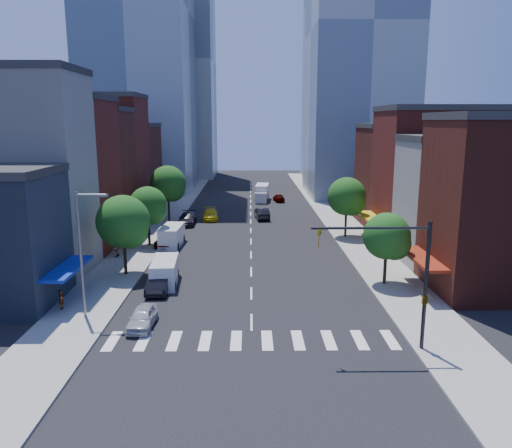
{
  "coord_description": "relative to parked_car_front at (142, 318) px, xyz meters",
  "views": [
    {
      "loc": [
        -0.07,
        -33.01,
        13.92
      ],
      "look_at": [
        0.44,
        10.03,
        5.0
      ],
      "focal_mm": 35.0,
      "sensor_mm": 36.0,
      "label": 1
    }
  ],
  "objects": [
    {
      "name": "bldg_left_5",
      "position": [
        -13.5,
        47.75,
        5.81
      ],
      "size": [
        12.0,
        10.0,
        13.0
      ],
      "primitive_type": "cube",
      "color": "#491A12",
      "rests_on": "ground"
    },
    {
      "name": "tower_ne",
      "position": [
        27.5,
        62.75,
        29.31
      ],
      "size": [
        18.0,
        20.0,
        60.0
      ],
      "primitive_type": "cube",
      "color": "#9EA5AD",
      "rests_on": "ground"
    },
    {
      "name": "parked_car_rear",
      "position": [
        -1.18,
        34.59,
        0.11
      ],
      "size": [
        2.27,
        5.53,
        1.6
      ],
      "primitive_type": "imported",
      "rotation": [
        0.0,
        0.0,
        -0.0
      ],
      "color": "black",
      "rests_on": "ground"
    },
    {
      "name": "tower_far_e",
      "position": [
        31.5,
        85.75,
        39.31
      ],
      "size": [
        22.0,
        22.0,
        80.0
      ],
      "primitive_type": "cube",
      "color": "#8C99A8",
      "rests_on": "ground"
    },
    {
      "name": "pedestrian_near",
      "position": [
        -6.63,
        3.02,
        0.23
      ],
      "size": [
        0.38,
        0.57,
        1.54
      ],
      "primitive_type": "imported",
      "rotation": [
        0.0,
        0.0,
        1.58
      ],
      "color": "#999999",
      "rests_on": "sidewalk_left"
    },
    {
      "name": "traffic_car_far",
      "position": [
        12.48,
        54.47,
        -0.01
      ],
      "size": [
        2.1,
        4.17,
        1.36
      ],
      "primitive_type": "imported",
      "rotation": [
        0.0,
        0.0,
        3.27
      ],
      "color": "#999999",
      "rests_on": "ground"
    },
    {
      "name": "tree_right_far",
      "position": [
        19.15,
        26.68,
        4.18
      ],
      "size": [
        4.6,
        4.6,
        7.2
      ],
      "color": "black",
      "rests_on": "sidewalk_right"
    },
    {
      "name": "ground",
      "position": [
        7.5,
        0.75,
        -0.69
      ],
      "size": [
        220.0,
        220.0,
        0.0
      ],
      "primitive_type": "plane",
      "color": "black",
      "rests_on": "ground"
    },
    {
      "name": "tree_left_mid",
      "position": [
        -3.85,
        22.68,
        3.84
      ],
      "size": [
        4.2,
        4.2,
        6.65
      ],
      "color": "black",
      "rests_on": "sidewalk_left"
    },
    {
      "name": "sidewalk_right",
      "position": [
        20.0,
        40.75,
        -0.61
      ],
      "size": [
        5.0,
        120.0,
        0.15
      ],
      "primitive_type": "cube",
      "color": "gray",
      "rests_on": "ground"
    },
    {
      "name": "bldg_left_3",
      "position": [
        -13.5,
        29.75,
        6.81
      ],
      "size": [
        12.0,
        8.0,
        15.0
      ],
      "primitive_type": "cube",
      "color": "#491A12",
      "rests_on": "ground"
    },
    {
      "name": "box_truck",
      "position": [
        9.54,
        55.23,
        0.66
      ],
      "size": [
        2.69,
        7.24,
        2.85
      ],
      "rotation": [
        0.0,
        0.0,
        -0.09
      ],
      "color": "silver",
      "rests_on": "ground"
    },
    {
      "name": "cargo_van_near",
      "position": [
        0.01,
        9.17,
        0.4
      ],
      "size": [
        2.41,
        5.29,
        2.2
      ],
      "rotation": [
        0.0,
        0.0,
        0.07
      ],
      "color": "silver",
      "rests_on": "ground"
    },
    {
      "name": "pedestrian_far",
      "position": [
        -6.46,
        17.61,
        0.34
      ],
      "size": [
        0.82,
        0.96,
        1.75
      ],
      "primitive_type": "imported",
      "rotation": [
        0.0,
        0.0,
        -1.77
      ],
      "color": "#999999",
      "rests_on": "sidewalk_left"
    },
    {
      "name": "tree_left_near",
      "position": [
        -3.85,
        11.68,
        4.18
      ],
      "size": [
        4.8,
        4.8,
        7.3
      ],
      "color": "black",
      "rests_on": "sidewalk_left"
    },
    {
      "name": "parked_car_second",
      "position": [
        -0.18,
        7.5,
        0.11
      ],
      "size": [
        1.81,
        4.91,
        1.61
      ],
      "primitive_type": "imported",
      "rotation": [
        0.0,
        0.0,
        0.02
      ],
      "color": "black",
      "rests_on": "ground"
    },
    {
      "name": "parked_car_third",
      "position": [
        -2.0,
        22.67,
        -0.02
      ],
      "size": [
        2.49,
        4.92,
        1.33
      ],
      "primitive_type": "imported",
      "rotation": [
        0.0,
        0.0,
        -0.06
      ],
      "color": "#999999",
      "rests_on": "ground"
    },
    {
      "name": "tree_right_near",
      "position": [
        19.15,
        8.68,
        3.5
      ],
      "size": [
        4.0,
        4.0,
        6.2
      ],
      "color": "black",
      "rests_on": "sidewalk_right"
    },
    {
      "name": "cargo_van_far",
      "position": [
        -1.5,
        22.9,
        0.43
      ],
      "size": [
        2.4,
        5.42,
        2.27
      ],
      "rotation": [
        0.0,
        0.0,
        -0.05
      ],
      "color": "white",
      "rests_on": "ground"
    },
    {
      "name": "traffic_car_oncoming",
      "position": [
        9.11,
        38.54,
        0.13
      ],
      "size": [
        2.32,
        5.15,
        1.64
      ],
      "primitive_type": "imported",
      "rotation": [
        0.0,
        0.0,
        3.26
      ],
      "color": "black",
      "rests_on": "ground"
    },
    {
      "name": "sidewalk_left",
      "position": [
        -5.0,
        40.75,
        -0.61
      ],
      "size": [
        5.0,
        120.0,
        0.15
      ],
      "primitive_type": "cube",
      "color": "gray",
      "rests_on": "ground"
    },
    {
      "name": "bldg_right_2",
      "position": [
        28.5,
        24.75,
        6.81
      ],
      "size": [
        12.0,
        10.0,
        15.0
      ],
      "primitive_type": "cube",
      "color": "maroon",
      "rests_on": "ground"
    },
    {
      "name": "bldg_right_0",
      "position": [
        28.5,
        7.25,
        6.31
      ],
      "size": [
        12.0,
        9.0,
        14.0
      ],
      "primitive_type": "cube",
      "color": "#491A12",
      "rests_on": "ground"
    },
    {
      "name": "bldg_left_2",
      "position": [
        -13.5,
        21.25,
        7.31
      ],
      "size": [
        12.0,
        9.0,
        16.0
      ],
      "primitive_type": "cube",
      "color": "maroon",
      "rests_on": "ground"
    },
    {
      "name": "bldg_left_4",
      "position": [
        -13.5,
        38.25,
        7.81
      ],
      "size": [
        12.0,
        9.0,
        17.0
      ],
      "primitive_type": "cube",
      "color": "maroon",
      "rests_on": "ground"
    },
    {
      "name": "bldg_right_1",
      "position": [
        28.5,
        15.75,
        5.31
      ],
      "size": [
        12.0,
        8.0,
        12.0
      ],
      "primitive_type": "cube",
      "color": "beige",
      "rests_on": "ground"
    },
    {
      "name": "parked_car_front",
      "position": [
        0.0,
        0.0,
        0.0
      ],
      "size": [
        1.67,
        4.07,
        1.38
      ],
      "primitive_type": "imported",
      "rotation": [
        0.0,
        0.0,
        -0.01
      ],
      "color": "#B3B2B7",
      "rests_on": "ground"
    },
    {
      "name": "tower_far_w",
      "position": [
        -10.5,
        95.75,
        27.31
      ],
      "size": [
        18.0,
        18.0,
        56.0
      ],
      "primitive_type": "cube",
      "color": "#9EA5AD",
      "rests_on": "ground"
    },
    {
      "name": "tower_nw",
      "position": [
        -14.5,
        70.75,
        34.31
      ],
      "size": [
        20.0,
        22.0,
        70.0
      ],
      "primitive_type": "cube",
      "color": "#8C99A8",
      "rests_on": "ground"
    },
    {
      "name": "streetlight",
      "position": [
        -4.31,
        1.75,
        4.59
      ],
      "size": [
        2.25,
        0.25,
        9.0
      ],
      "color": "slate",
      "rests_on": "sidewalk_left"
    },
    {
      "name": "tree_left_far",
      "position": [
        -3.85,
        36.68,
        4.51
      ],
      "size": [
        5.0,
        5.0,
        7.75
      ],
      "color": "black",
      "rests_on": "sidewalk_left"
    },
    {
      "name": "taxi",
      "position": [
        1.72,
        38.14,
        0.07
      ],
      "size": [
        2.6,
        5.4,
        1.52
      ],
      "primitive_type": "imported",
      "rotation": [
        0.0,
        0.0,
        0.09
      ],
      "color": "#DAB80B",
      "rests_on": "ground"
    },
    {
      "name": "bldg_right_3",
      "position": [
        28.5,
        34.75,
        5.81
      ],
      "size": [
        12.0,
        10.0,
        13.0
      ],
      "primitive_type": "cube",
      "color": "#491A12",
      "rests_on": "ground"
    },
    {
      "name": "crosswalk",
      "position": [
        7.5,
        -2.25,
        -0.68
      ],
      "size": [
        19.0,
        3.0,
        0.01
      ],
      "primitive_type": "cube",
      "color": "silver",
      "rests_on": "ground"
    },
    {
      "name": "traffic_signal",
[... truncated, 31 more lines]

